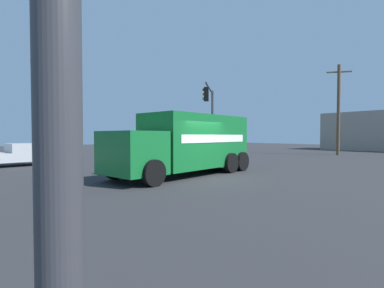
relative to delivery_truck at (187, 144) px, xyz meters
name	(u,v)px	position (x,y,z in m)	size (l,w,h in m)	color
ground_plane	(203,177)	(1.03, 0.12, -1.49)	(100.00, 100.00, 0.00)	#2B2B2D
delivery_truck	(187,144)	(0.00, 0.00, 0.00)	(3.88, 7.97, 2.87)	#146B2D
traffic_light_secondary	(210,111)	(-5.66, 6.78, 2.31)	(3.45, 3.88, 5.68)	#38383D
pickup_silver	(20,154)	(-9.73, -5.61, -0.76)	(2.71, 5.39, 1.38)	#B7BABF
utility_pole	(339,109)	(-1.43, 19.62, 2.99)	(1.81, 1.45, 8.67)	brown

